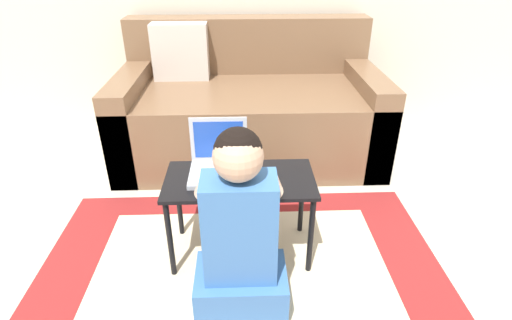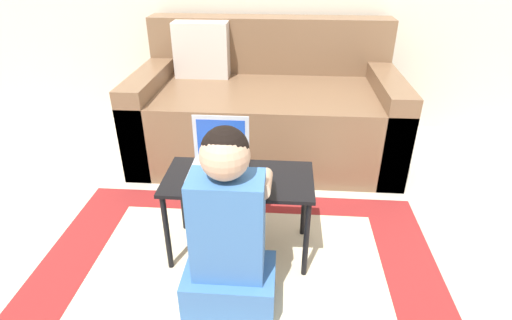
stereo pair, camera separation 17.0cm
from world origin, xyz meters
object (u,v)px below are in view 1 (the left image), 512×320
Objects in this scene: laptop_desk at (240,189)px; couch at (248,109)px; laptop at (219,165)px; computer_mouse at (260,175)px; person_seated at (240,239)px.

couch is at bearing 86.90° from laptop_desk.
laptop_desk is at bearing -28.17° from laptop.
laptop_desk is (-0.06, -1.06, 0.05)m from couch.
couch is 1.08m from computer_mouse.
person_seated reaches higher than laptop_desk.
computer_mouse is at bearing 75.18° from person_seated.
laptop_desk is 2.57× the size of laptop.
laptop_desk is at bearing 177.84° from computer_mouse.
couch is at bearing 87.60° from person_seated.
laptop is at bearing -98.19° from couch.
person_seated reaches higher than computer_mouse.
couch reaches higher than laptop.
couch is 6.69× the size of laptop.
laptop is 0.18m from computer_mouse.
person_seated is (0.09, -0.37, -0.09)m from laptop.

